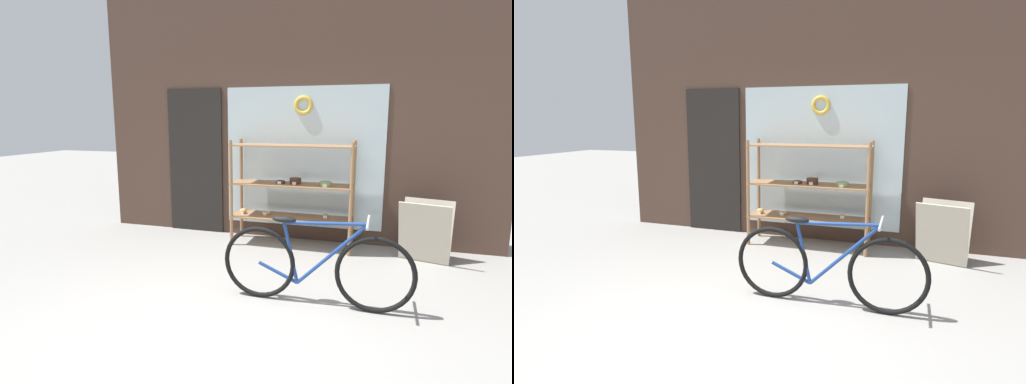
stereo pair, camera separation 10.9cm
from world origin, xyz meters
TOP-DOWN VIEW (x-y plane):
  - ground_plane at (0.00, 0.00)m, footprint 30.00×30.00m
  - storefront_facade at (-0.04, 2.85)m, footprint 5.55×0.13m
  - display_case at (0.13, 2.48)m, footprint 1.59×0.45m
  - bicycle at (0.68, 0.84)m, footprint 1.74×0.46m
  - sandwich_board at (1.76, 2.33)m, footprint 0.64×0.51m

SIDE VIEW (x-z plane):
  - ground_plane at x=0.00m, z-range 0.00..0.00m
  - sandwich_board at x=1.76m, z-range 0.01..0.73m
  - bicycle at x=0.68m, z-range -0.04..0.78m
  - display_case at x=0.13m, z-range 0.11..1.51m
  - storefront_facade at x=-0.04m, z-range -0.04..3.38m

